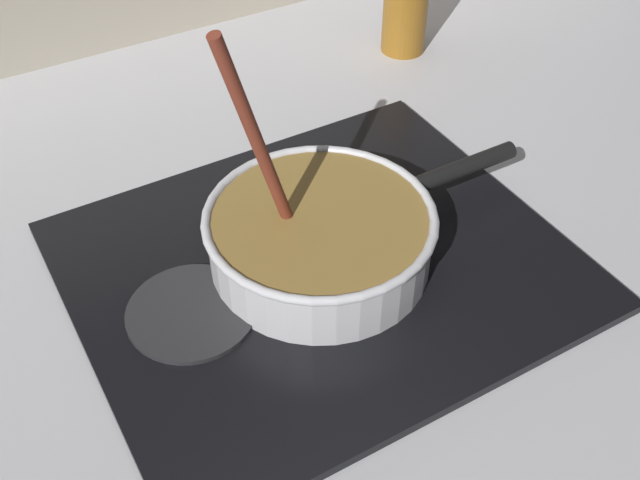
{
  "coord_description": "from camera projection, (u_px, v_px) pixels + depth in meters",
  "views": [
    {
      "loc": [
        -0.35,
        -0.4,
        0.64
      ],
      "look_at": [
        -0.03,
        0.15,
        0.05
      ],
      "focal_mm": 43.08,
      "sensor_mm": 36.0,
      "label": 1
    }
  ],
  "objects": [
    {
      "name": "ground",
      "position": [
        414.0,
        359.0,
        0.84
      ],
      "size": [
        2.4,
        1.6,
        0.04
      ],
      "primitive_type": "cube",
      "color": "#B7B7BC"
    },
    {
      "name": "hob_plate",
      "position": [
        320.0,
        265.0,
        0.91
      ],
      "size": [
        0.56,
        0.48,
        0.01
      ],
      "primitive_type": "cube",
      "color": "black",
      "rests_on": "ground"
    },
    {
      "name": "burner_ring",
      "position": [
        320.0,
        259.0,
        0.9
      ],
      "size": [
        0.19,
        0.19,
        0.01
      ],
      "primitive_type": "torus",
      "color": "#592D0C",
      "rests_on": "hob_plate"
    },
    {
      "name": "spare_burner",
      "position": [
        191.0,
        312.0,
        0.84
      ],
      "size": [
        0.14,
        0.14,
        0.01
      ],
      "primitive_type": "cylinder",
      "color": "#262628",
      "rests_on": "hob_plate"
    },
    {
      "name": "cooking_pan",
      "position": [
        321.0,
        236.0,
        0.87
      ],
      "size": [
        0.41,
        0.27,
        0.32
      ],
      "color": "silver",
      "rests_on": "hob_plate"
    }
  ]
}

